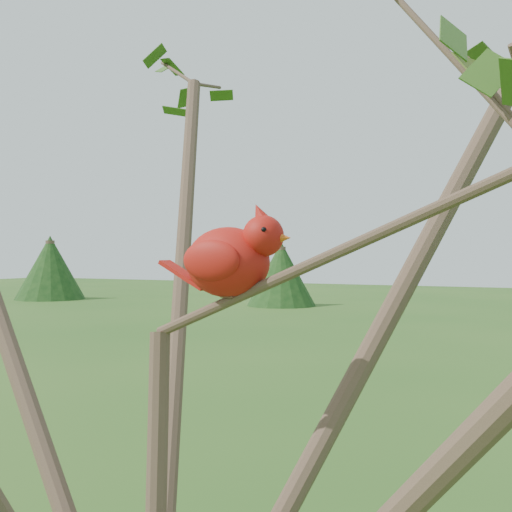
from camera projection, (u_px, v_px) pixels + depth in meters
The scene contains 3 objects.
crabapple_tree at pixel (154, 228), 0.95m from camera, with size 2.35×2.05×2.95m.
cardinal at pixel (232, 258), 1.02m from camera, with size 0.23×0.12×0.16m.
distant_trees at pixel (463, 272), 24.66m from camera, with size 38.30×14.86×2.95m.
Camera 1 is at (0.57, -0.81, 2.09)m, focal length 45.00 mm.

